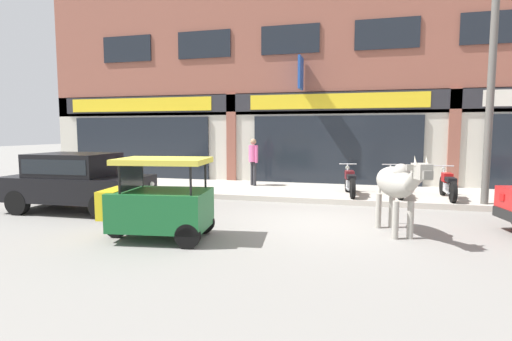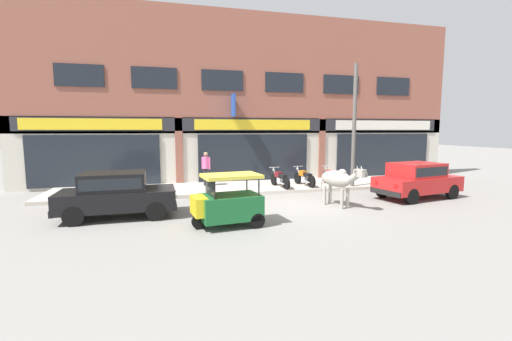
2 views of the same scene
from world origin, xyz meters
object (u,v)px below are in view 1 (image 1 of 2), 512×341
object	(u,v)px
cow	(397,183)
car_1	(77,179)
pedestrian	(253,157)
utility_pole	(491,93)
auto_rickshaw	(158,204)
motorcycle_0	(350,182)
motorcycle_1	(395,183)
motorcycle_2	(448,185)

from	to	relation	value
cow	car_1	xyz separation A→B (m)	(-7.56, 0.33, -0.19)
pedestrian	utility_pole	size ratio (longest dim) A/B	0.28
auto_rickshaw	motorcycle_0	xyz separation A→B (m)	(3.33, 5.24, -0.12)
cow	utility_pole	bearing A→B (deg)	52.69
cow	motorcycle_1	size ratio (longest dim) A/B	1.15
cow	motorcycle_1	xyz separation A→B (m)	(0.28, 3.87, -0.47)
car_1	motorcycle_2	world-z (taller)	car_1
pedestrian	auto_rickshaw	bearing A→B (deg)	-90.70
motorcycle_2	utility_pole	xyz separation A→B (m)	(0.76, -0.61, 2.42)
motorcycle_0	motorcycle_2	world-z (taller)	same
motorcycle_1	cow	bearing A→B (deg)	-94.15
motorcycle_0	motorcycle_1	distance (m)	1.27
pedestrian	utility_pole	world-z (taller)	utility_pole
motorcycle_0	pedestrian	xyz separation A→B (m)	(-3.25, 1.25, 0.60)
pedestrian	utility_pole	distance (m)	7.13
cow	utility_pole	world-z (taller)	utility_pole
motorcycle_0	motorcycle_1	size ratio (longest dim) A/B	1.00
motorcycle_1	motorcycle_2	bearing A→B (deg)	-4.26
motorcycle_1	utility_pole	distance (m)	3.30
motorcycle_0	motorcycle_1	xyz separation A→B (m)	(1.26, 0.13, 0.00)
cow	motorcycle_2	xyz separation A→B (m)	(1.65, 3.77, -0.47)
utility_pole	motorcycle_0	bearing A→B (deg)	170.24
car_1	motorcycle_2	xyz separation A→B (m)	(9.21, 3.44, -0.27)
cow	auto_rickshaw	distance (m)	4.58
motorcycle_1	pedestrian	world-z (taller)	pedestrian
motorcycle_1	motorcycle_2	distance (m)	1.37
cow	motorcycle_0	world-z (taller)	cow
car_1	auto_rickshaw	distance (m)	3.73
motorcycle_0	cow	bearing A→B (deg)	-75.31
auto_rickshaw	pedestrian	bearing A→B (deg)	89.30
motorcycle_1	motorcycle_2	world-z (taller)	same
auto_rickshaw	motorcycle_1	distance (m)	7.07
car_1	motorcycle_0	bearing A→B (deg)	27.39
car_1	pedestrian	xyz separation A→B (m)	(3.33, 4.66, 0.32)
motorcycle_1	auto_rickshaw	bearing A→B (deg)	-130.51
auto_rickshaw	motorcycle_0	world-z (taller)	auto_rickshaw
motorcycle_0	pedestrian	bearing A→B (deg)	158.94
motorcycle_0	utility_pole	world-z (taller)	utility_pole
car_1	pedestrian	world-z (taller)	pedestrian
cow	auto_rickshaw	xyz separation A→B (m)	(-4.31, -1.50, -0.35)
cow	motorcycle_0	distance (m)	3.89
cow	motorcycle_0	xyz separation A→B (m)	(-0.98, 3.74, -0.47)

